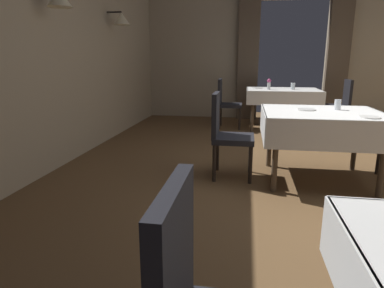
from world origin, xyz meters
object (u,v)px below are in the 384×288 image
(chair_mid_left, at_px, (226,131))
(plate_far_c, at_px, (257,88))
(dining_table_mid, at_px, (322,121))
(flower_vase_far, at_px, (269,84))
(chair_far_right, at_px, (340,102))
(chair_far_left, at_px, (226,101))
(glass_mid_a, at_px, (338,105))
(dining_table_far, at_px, (282,94))
(glass_far_b, at_px, (293,86))
(plate_mid_b, at_px, (306,109))
(plate_mid_c, at_px, (370,117))

(chair_mid_left, distance_m, plate_far_c, 3.07)
(dining_table_mid, height_order, flower_vase_far, flower_vase_far)
(dining_table_mid, distance_m, plate_far_c, 3.05)
(chair_far_right, bearing_deg, chair_far_left, -176.46)
(chair_far_right, bearing_deg, glass_mid_a, -105.05)
(chair_mid_left, bearing_deg, chair_far_left, 93.71)
(chair_far_left, relative_size, chair_far_right, 1.00)
(chair_mid_left, height_order, glass_mid_a, chair_mid_left)
(dining_table_far, relative_size, flower_vase_far, 6.83)
(flower_vase_far, bearing_deg, chair_mid_left, -102.34)
(dining_table_mid, relative_size, plate_far_c, 5.70)
(dining_table_mid, bearing_deg, plate_far_c, 101.12)
(glass_mid_a, height_order, glass_far_b, glass_far_b)
(chair_mid_left, bearing_deg, plate_mid_b, 7.86)
(plate_mid_b, bearing_deg, glass_mid_a, 13.16)
(plate_mid_b, bearing_deg, dining_table_mid, -25.09)
(chair_mid_left, xyz_separation_m, glass_far_b, (1.04, 2.85, 0.29))
(glass_far_b, bearing_deg, plate_far_c, 163.75)
(dining_table_mid, xyz_separation_m, chair_far_left, (-1.17, 2.78, -0.14))
(flower_vase_far, relative_size, plate_far_c, 0.92)
(dining_table_mid, distance_m, chair_far_left, 3.02)
(glass_far_b, bearing_deg, chair_far_right, 7.08)
(dining_table_mid, xyz_separation_m, plate_mid_c, (0.34, -0.36, 0.10))
(dining_table_far, bearing_deg, chair_far_left, -175.80)
(chair_far_left, bearing_deg, glass_far_b, 0.98)
(dining_table_mid, xyz_separation_m, plate_mid_b, (-0.15, 0.07, 0.10))
(chair_far_right, relative_size, flower_vase_far, 4.79)
(dining_table_far, bearing_deg, chair_mid_left, -106.57)
(dining_table_far, relative_size, chair_far_left, 1.43)
(chair_mid_left, relative_size, chair_far_left, 1.00)
(glass_mid_a, distance_m, plate_far_c, 2.94)
(dining_table_mid, distance_m, glass_mid_a, 0.28)
(chair_mid_left, height_order, glass_far_b, chair_mid_left)
(dining_table_mid, distance_m, glass_far_b, 2.81)
(chair_far_right, distance_m, plate_far_c, 1.53)
(plate_mid_c, bearing_deg, plate_far_c, 105.51)
(dining_table_far, distance_m, plate_mid_b, 2.79)
(glass_far_b, bearing_deg, glass_mid_a, -87.13)
(plate_mid_c, bearing_deg, dining_table_mid, 133.52)
(chair_far_left, distance_m, glass_mid_a, 2.98)
(chair_far_left, relative_size, plate_mid_c, 5.11)
(chair_mid_left, relative_size, glass_mid_a, 8.46)
(dining_table_mid, xyz_separation_m, glass_mid_a, (0.18, 0.15, 0.15))
(dining_table_far, xyz_separation_m, flower_vase_far, (-0.27, -0.18, 0.19))
(flower_vase_far, bearing_deg, glass_mid_a, -77.26)
(glass_mid_a, distance_m, glass_far_b, 2.66)
(chair_far_left, relative_size, plate_mid_b, 4.86)
(plate_mid_b, bearing_deg, chair_far_left, 110.68)
(plate_mid_b, bearing_deg, plate_mid_c, -41.21)
(plate_mid_b, relative_size, flower_vase_far, 0.98)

